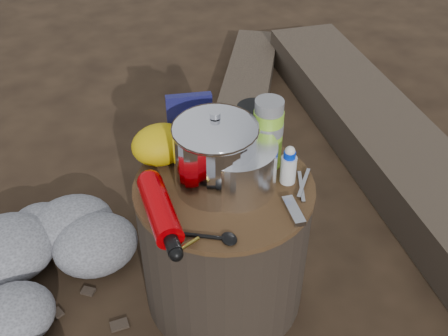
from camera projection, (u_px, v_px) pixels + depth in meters
name	position (u px, v px, depth m)	size (l,w,h in m)	color
ground	(224.00, 291.00, 1.62)	(60.00, 60.00, 0.00)	black
stump	(224.00, 243.00, 1.49)	(0.46, 0.46, 0.43)	black
rock_ring	(72.00, 329.00, 1.41)	(0.44, 0.97, 0.19)	slate
log_main	(393.00, 149.00, 2.05)	(0.33, 1.97, 0.17)	#382E23
log_small	(246.00, 93.00, 2.46)	(0.21, 1.15, 0.10)	#382E23
foil_windscreen	(235.00, 166.00, 1.32)	(0.21, 0.21, 0.13)	white
camping_pot	(216.00, 152.00, 1.29)	(0.21, 0.21, 0.21)	silver
fuel_bottle	(160.00, 209.00, 1.24)	(0.06, 0.27, 0.06)	#B20004
thermos	(268.00, 134.00, 1.37)	(0.08, 0.08, 0.19)	#84C12E
travel_mug	(254.00, 128.00, 1.44)	(0.09, 0.09, 0.13)	black
stuff_sack	(161.00, 144.00, 1.40)	(0.16, 0.13, 0.11)	#C29D07
food_pouch	(190.00, 122.00, 1.44)	(0.12, 0.03, 0.16)	#12134B
multitool	(293.00, 211.00, 1.27)	(0.03, 0.10, 0.01)	#9F9FA4
pot_grabber	(301.00, 186.00, 1.35)	(0.03, 0.12, 0.01)	#9F9FA4
spork	(201.00, 236.00, 1.21)	(0.03, 0.14, 0.01)	black
squeeze_bottle	(289.00, 166.00, 1.34)	(0.04, 0.04, 0.10)	silver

